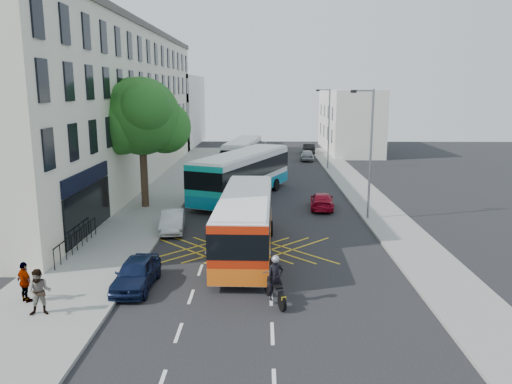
{
  "coord_description": "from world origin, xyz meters",
  "views": [
    {
      "loc": [
        -0.34,
        -18.62,
        8.16
      ],
      "look_at": [
        -0.74,
        10.08,
        2.2
      ],
      "focal_mm": 35.0,
      "sensor_mm": 36.0,
      "label": 1
    }
  ],
  "objects_px": {
    "lamp_far": "(328,125)",
    "red_hatchback": "(322,201)",
    "parked_car_silver": "(172,221)",
    "distant_car_dark": "(309,148)",
    "bus_near": "(246,222)",
    "pedestrian_far": "(25,282)",
    "distant_car_silver": "(307,155)",
    "bus_mid": "(243,174)",
    "pedestrian_near": "(40,292)",
    "parked_car_blue": "(136,273)",
    "motorbike": "(275,281)",
    "street_tree": "(141,117)",
    "distant_car_grey": "(269,148)",
    "bus_far": "(243,153)",
    "lamp_near": "(369,148)"
  },
  "relations": [
    {
      "from": "street_tree",
      "to": "pedestrian_far",
      "type": "distance_m",
      "value": 16.74
    },
    {
      "from": "distant_car_dark",
      "to": "parked_car_silver",
      "type": "bearing_deg",
      "value": 74.59
    },
    {
      "from": "bus_near",
      "to": "bus_far",
      "type": "xyz_separation_m",
      "value": [
        -1.23,
        27.44,
        -0.03
      ]
    },
    {
      "from": "bus_near",
      "to": "bus_mid",
      "type": "distance_m",
      "value": 13.06
    },
    {
      "from": "bus_mid",
      "to": "motorbike",
      "type": "relative_size",
      "value": 5.92
    },
    {
      "from": "lamp_far",
      "to": "bus_near",
      "type": "xyz_separation_m",
      "value": [
        -7.4,
        -26.44,
        -3.02
      ]
    },
    {
      "from": "distant_car_silver",
      "to": "pedestrian_near",
      "type": "distance_m",
      "value": 42.82
    },
    {
      "from": "motorbike",
      "to": "street_tree",
      "type": "bearing_deg",
      "value": 99.96
    },
    {
      "from": "bus_near",
      "to": "lamp_far",
      "type": "bearing_deg",
      "value": 75.82
    },
    {
      "from": "lamp_far",
      "to": "distant_car_silver",
      "type": "distance_m",
      "value": 8.0
    },
    {
      "from": "distant_car_silver",
      "to": "bus_mid",
      "type": "bearing_deg",
      "value": 75.01
    },
    {
      "from": "lamp_near",
      "to": "pedestrian_far",
      "type": "bearing_deg",
      "value": -140.45
    },
    {
      "from": "distant_car_grey",
      "to": "distant_car_silver",
      "type": "xyz_separation_m",
      "value": [
        4.34,
        -6.62,
        0.02
      ]
    },
    {
      "from": "lamp_near",
      "to": "red_hatchback",
      "type": "height_order",
      "value": "lamp_near"
    },
    {
      "from": "red_hatchback",
      "to": "distant_car_grey",
      "type": "xyz_separation_m",
      "value": [
        -3.33,
        30.36,
        0.06
      ]
    },
    {
      "from": "bus_near",
      "to": "bus_far",
      "type": "bearing_deg",
      "value": 94.01
    },
    {
      "from": "pedestrian_far",
      "to": "bus_near",
      "type": "bearing_deg",
      "value": -106.4
    },
    {
      "from": "parked_car_silver",
      "to": "distant_car_grey",
      "type": "xyz_separation_m",
      "value": [
        6.02,
        36.04,
        0.01
      ]
    },
    {
      "from": "parked_car_silver",
      "to": "distant_car_dark",
      "type": "relative_size",
      "value": 0.92
    },
    {
      "from": "parked_car_blue",
      "to": "distant_car_dark",
      "type": "bearing_deg",
      "value": 77.36
    },
    {
      "from": "bus_mid",
      "to": "red_hatchback",
      "type": "distance_m",
      "value": 6.77
    },
    {
      "from": "distant_car_grey",
      "to": "lamp_far",
      "type": "bearing_deg",
      "value": -63.81
    },
    {
      "from": "bus_mid",
      "to": "pedestrian_near",
      "type": "xyz_separation_m",
      "value": [
        -6.45,
        -20.57,
        -0.82
      ]
    },
    {
      "from": "parked_car_silver",
      "to": "distant_car_dark",
      "type": "distance_m",
      "value": 37.28
    },
    {
      "from": "bus_mid",
      "to": "parked_car_silver",
      "type": "xyz_separation_m",
      "value": [
        -3.72,
        -9.22,
        -1.21
      ]
    },
    {
      "from": "bus_near",
      "to": "parked_car_silver",
      "type": "relative_size",
      "value": 2.92
    },
    {
      "from": "lamp_near",
      "to": "bus_near",
      "type": "bearing_deg",
      "value": -138.94
    },
    {
      "from": "lamp_far",
      "to": "parked_car_silver",
      "type": "relative_size",
      "value": 2.15
    },
    {
      "from": "parked_car_blue",
      "to": "distant_car_silver",
      "type": "bearing_deg",
      "value": 76.2
    },
    {
      "from": "motorbike",
      "to": "bus_far",
      "type": "bearing_deg",
      "value": 75.16
    },
    {
      "from": "bus_near",
      "to": "distant_car_silver",
      "type": "distance_m",
      "value": 33.78
    },
    {
      "from": "parked_car_blue",
      "to": "parked_car_silver",
      "type": "relative_size",
      "value": 1.0
    },
    {
      "from": "motorbike",
      "to": "distant_car_silver",
      "type": "height_order",
      "value": "motorbike"
    },
    {
      "from": "pedestrian_far",
      "to": "parked_car_blue",
      "type": "bearing_deg",
      "value": -119.3
    },
    {
      "from": "bus_far",
      "to": "pedestrian_far",
      "type": "xyz_separation_m",
      "value": [
        -6.97,
        -33.88,
        -0.62
      ]
    },
    {
      "from": "bus_mid",
      "to": "parked_car_silver",
      "type": "distance_m",
      "value": 10.01
    },
    {
      "from": "bus_mid",
      "to": "distant_car_silver",
      "type": "relative_size",
      "value": 3.3
    },
    {
      "from": "bus_mid",
      "to": "lamp_near",
      "type": "bearing_deg",
      "value": -16.83
    },
    {
      "from": "bus_far",
      "to": "red_hatchback",
      "type": "height_order",
      "value": "bus_far"
    },
    {
      "from": "street_tree",
      "to": "distant_car_grey",
      "type": "xyz_separation_m",
      "value": [
        8.93,
        30.44,
        -5.67
      ]
    },
    {
      "from": "parked_car_blue",
      "to": "bus_mid",
      "type": "bearing_deg",
      "value": 79.63
    },
    {
      "from": "bus_far",
      "to": "distant_car_grey",
      "type": "distance_m",
      "value": 12.77
    },
    {
      "from": "parked_car_blue",
      "to": "pedestrian_far",
      "type": "xyz_separation_m",
      "value": [
        -3.79,
        -1.79,
        0.31
      ]
    },
    {
      "from": "lamp_far",
      "to": "red_hatchback",
      "type": "xyz_separation_m",
      "value": [
        -2.44,
        -16.95,
        -4.06
      ]
    },
    {
      "from": "distant_car_dark",
      "to": "parked_car_blue",
      "type": "bearing_deg",
      "value": 77.77
    },
    {
      "from": "motorbike",
      "to": "pedestrian_near",
      "type": "bearing_deg",
      "value": 170.48
    },
    {
      "from": "bus_near",
      "to": "pedestrian_far",
      "type": "xyz_separation_m",
      "value": [
        -8.19,
        -6.43,
        -0.65
      ]
    },
    {
      "from": "lamp_near",
      "to": "motorbike",
      "type": "height_order",
      "value": "lamp_near"
    },
    {
      "from": "street_tree",
      "to": "distant_car_grey",
      "type": "height_order",
      "value": "street_tree"
    },
    {
      "from": "lamp_far",
      "to": "distant_car_dark",
      "type": "relative_size",
      "value": 1.97
    }
  ]
}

